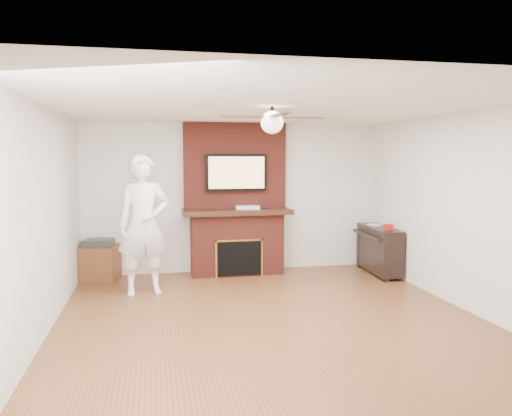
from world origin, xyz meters
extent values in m
cube|color=brown|center=(0.00, 0.00, -0.09)|extent=(5.36, 5.86, 0.18)
cube|color=white|center=(0.00, 0.00, 2.59)|extent=(5.36, 5.86, 0.18)
cube|color=silver|center=(0.00, 2.84, 1.25)|extent=(5.36, 0.18, 2.50)
cube|color=silver|center=(0.00, -2.84, 1.25)|extent=(5.36, 0.18, 2.50)
cube|color=silver|center=(-2.59, 0.00, 1.25)|extent=(0.18, 5.86, 2.50)
cube|color=silver|center=(2.59, 0.00, 1.25)|extent=(0.18, 5.86, 2.50)
cube|color=maroon|center=(0.00, 2.50, 0.50)|extent=(1.50, 0.50, 1.00)
cube|color=black|center=(0.00, 2.47, 1.04)|extent=(1.78, 0.64, 0.08)
cube|color=maroon|center=(0.00, 2.65, 1.79)|extent=(1.70, 0.20, 1.42)
cube|color=black|center=(0.00, 2.25, 0.31)|extent=(0.70, 0.06, 0.55)
cube|color=#BF8C2D|center=(0.00, 2.24, 0.60)|extent=(0.78, 0.02, 0.03)
cube|color=#BF8C2D|center=(-0.38, 2.24, 0.31)|extent=(0.03, 0.02, 0.61)
cube|color=#BF8C2D|center=(0.38, 2.24, 0.31)|extent=(0.03, 0.02, 0.61)
cube|color=black|center=(0.00, 2.50, 1.68)|extent=(1.00, 0.07, 0.60)
cube|color=#E4BC78|center=(0.00, 2.47, 1.68)|extent=(0.92, 0.01, 0.52)
cylinder|color=black|center=(0.00, 0.00, 2.43)|extent=(0.04, 0.04, 0.14)
sphere|color=white|center=(0.00, 0.00, 2.32)|extent=(0.26, 0.26, 0.26)
cube|color=black|center=(0.33, 0.00, 2.38)|extent=(0.55, 0.11, 0.01)
cube|color=black|center=(0.00, 0.33, 2.38)|extent=(0.11, 0.55, 0.01)
cube|color=black|center=(-0.33, 0.00, 2.38)|extent=(0.55, 0.11, 0.01)
cube|color=black|center=(0.00, -0.33, 2.38)|extent=(0.11, 0.55, 0.01)
imported|color=white|center=(-1.48, 1.53, 0.98)|extent=(0.78, 0.58, 1.97)
cube|color=#583019|center=(-2.20, 2.48, 0.27)|extent=(0.66, 0.66, 0.54)
cube|color=#2E2E30|center=(-2.20, 2.48, 0.60)|extent=(0.49, 0.42, 0.11)
cube|color=black|center=(2.32, 2.00, 0.41)|extent=(0.41, 1.21, 0.73)
cube|color=black|center=(2.19, 1.47, 0.32)|extent=(0.05, 0.09, 0.64)
cube|color=black|center=(2.19, 2.53, 0.32)|extent=(0.05, 0.09, 0.64)
cube|color=black|center=(2.12, 2.00, 0.66)|extent=(0.19, 1.10, 0.05)
cube|color=silver|center=(2.32, 2.23, 0.79)|extent=(0.16, 0.23, 0.01)
cube|color=#B41A16|center=(2.32, 1.68, 0.82)|extent=(0.11, 0.11, 0.09)
cube|color=silver|center=(0.18, 2.45, 1.11)|extent=(0.41, 0.26, 0.06)
cylinder|color=#CE5418|center=(-0.06, 2.37, 0.06)|extent=(0.08, 0.08, 0.11)
cylinder|color=beige|center=(0.16, 2.37, 0.05)|extent=(0.08, 0.08, 0.10)
cylinder|color=#3565A1|center=(0.18, 2.39, 0.04)|extent=(0.06, 0.06, 0.08)
camera|label=1|loc=(-1.34, -5.58, 1.92)|focal=35.00mm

